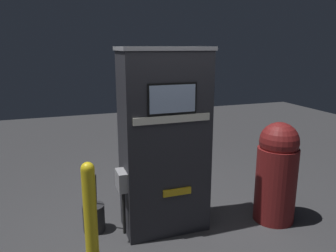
% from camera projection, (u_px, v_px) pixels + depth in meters
% --- Properties ---
extents(ground_plane, '(14.00, 14.00, 0.00)m').
position_uv_depth(ground_plane, '(172.00, 237.00, 3.57)').
color(ground_plane, '#38383A').
extents(gas_pump, '(1.02, 0.54, 2.02)m').
position_uv_depth(gas_pump, '(164.00, 142.00, 3.56)').
color(gas_pump, '#28282D').
rests_on(gas_pump, ground_plane).
extents(safety_bollard, '(0.12, 0.12, 1.04)m').
position_uv_depth(safety_bollard, '(90.00, 214.00, 2.97)').
color(safety_bollard, yellow).
rests_on(safety_bollard, ground_plane).
extents(trash_bin, '(0.47, 0.47, 1.20)m').
position_uv_depth(trash_bin, '(277.00, 171.00, 3.80)').
color(trash_bin, maroon).
rests_on(trash_bin, ground_plane).
extents(squeegee_bucket, '(0.24, 0.24, 0.68)m').
position_uv_depth(squeegee_bucket, '(94.00, 218.00, 3.67)').
color(squeegee_bucket, '#262628').
rests_on(squeegee_bucket, ground_plane).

